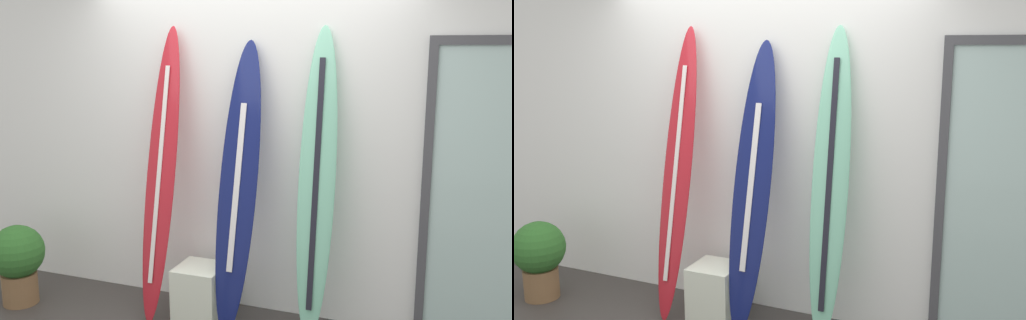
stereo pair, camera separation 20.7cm
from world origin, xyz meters
TOP-DOWN VIEW (x-y plane):
  - wall_back at (0.00, 1.30)m, footprint 7.20×0.20m
  - surfboard_crimson at (-0.57, 0.89)m, footprint 0.25×0.55m
  - surfboard_navy at (0.04, 0.91)m, footprint 0.32×0.53m
  - surfboard_seafoam at (0.60, 0.99)m, footprint 0.27×0.39m
  - display_block_left at (-0.26, 0.90)m, footprint 0.35×0.35m
  - glass_door at (1.85, 1.18)m, footprint 1.12×0.06m
  - potted_plant at (-1.72, 0.61)m, footprint 0.42×0.42m

SIDE VIEW (x-z plane):
  - display_block_left at x=-0.26m, z-range 0.00..0.40m
  - potted_plant at x=-1.72m, z-range 0.05..0.69m
  - surfboard_navy at x=0.04m, z-range -0.02..2.06m
  - surfboard_seafoam at x=0.60m, z-range -0.02..2.16m
  - surfboard_crimson at x=-0.57m, z-range -0.01..2.17m
  - glass_door at x=1.85m, z-range 0.03..2.13m
  - wall_back at x=0.00m, z-range 0.00..2.80m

